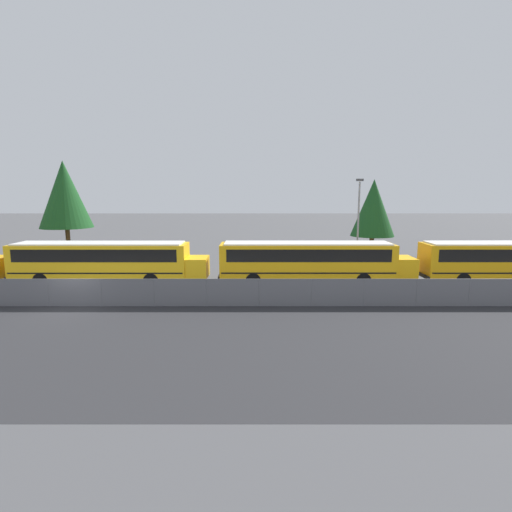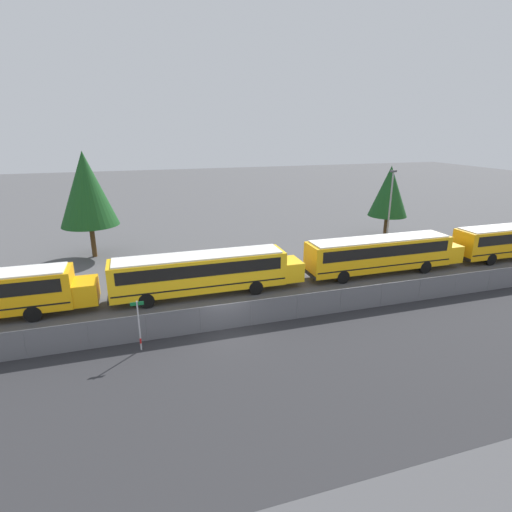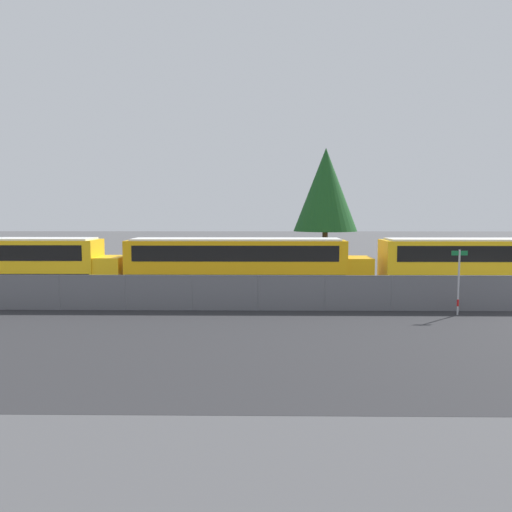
# 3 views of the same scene
# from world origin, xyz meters

# --- Properties ---
(ground_plane) EXTENTS (200.00, 200.00, 0.00)m
(ground_plane) POSITION_xyz_m (0.00, 0.00, 0.00)
(ground_plane) COLOR #4C4C4F
(road_strip) EXTENTS (147.43, 12.00, 0.01)m
(road_strip) POSITION_xyz_m (0.00, -6.00, 0.00)
(road_strip) COLOR #2B2B2D
(road_strip) RESTS_ON ground_plane
(fence) EXTENTS (113.50, 0.07, 1.65)m
(fence) POSITION_xyz_m (-0.00, -0.00, 0.84)
(fence) COLOR #9EA0A5
(fence) RESTS_ON ground_plane
(school_bus_3) EXTENTS (13.97, 2.49, 3.05)m
(school_bus_3) POSITION_xyz_m (-0.28, 5.60, 1.84)
(school_bus_3) COLOR yellow
(school_bus_3) RESTS_ON ground_plane
(school_bus_4) EXTENTS (13.97, 2.49, 3.05)m
(school_bus_4) POSITION_xyz_m (14.51, 5.65, 1.84)
(school_bus_4) COLOR #EDA80F
(school_bus_4) RESTS_ON ground_plane
(street_sign) EXTENTS (0.70, 0.09, 2.90)m
(street_sign) POSITION_xyz_m (-4.98, -0.91, 1.54)
(street_sign) COLOR #B7B7BC
(street_sign) RESTS_ON ground_plane
(light_pole) EXTENTS (0.60, 0.24, 7.72)m
(light_pole) POSITION_xyz_m (19.42, 11.98, 4.24)
(light_pole) COLOR gray
(light_pole) RESTS_ON ground_plane
(tree_1) EXTENTS (5.11, 5.11, 9.68)m
(tree_1) POSITION_xyz_m (-8.54, 17.64, 6.34)
(tree_1) COLOR #51381E
(tree_1) RESTS_ON ground_plane
(tree_3) EXTENTS (4.12, 4.12, 7.79)m
(tree_3) POSITION_xyz_m (21.68, 15.46, 5.09)
(tree_3) COLOR #51381E
(tree_3) RESTS_ON ground_plane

